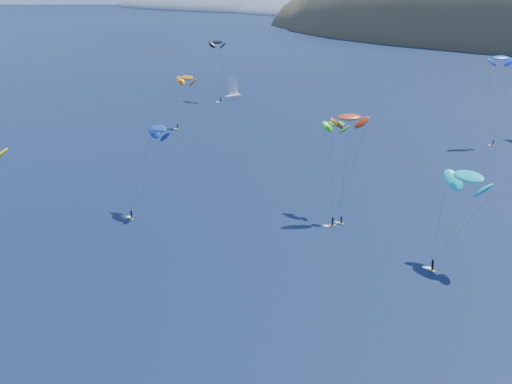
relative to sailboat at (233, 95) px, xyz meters
The scene contains 9 objects.
headland 646.55m from the sailboat, 122.74° to the left, with size 460.00×250.00×60.00m.
sailboat is the anchor object (origin of this frame).
kitesurfer_1 57.92m from the sailboat, 70.40° to the right, with size 9.18×10.38×18.60m.
kitesurfer_3 145.24m from the sailboat, 45.18° to the right, with size 10.85×11.12×21.12m.
kitesurfer_4 117.85m from the sailboat, 10.21° to the right, with size 8.62×8.55×28.31m.
kitesurfer_5 179.28m from the sailboat, 40.55° to the right, with size 11.49×12.67×19.12m.
kitesurfer_9 150.96m from the sailboat, 44.71° to the right, with size 8.32×12.87×23.99m.
kitesurfer_10 144.01m from the sailboat, 60.64° to the right, with size 8.89×12.93×20.55m.
kitesurfer_12 23.08m from the sailboat, 110.80° to the right, with size 10.42×8.14×25.09m.
Camera 1 is at (76.93, -32.45, 52.21)m, focal length 50.00 mm.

